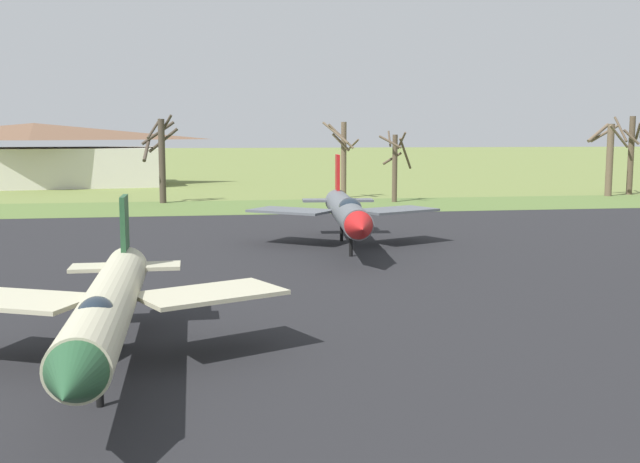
% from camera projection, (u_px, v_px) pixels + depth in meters
% --- Properties ---
extents(asphalt_apron, '(99.38, 59.66, 0.05)m').
position_uv_depth(asphalt_apron, '(401.00, 302.00, 27.24)').
color(asphalt_apron, black).
rests_on(asphalt_apron, ground).
extents(grass_verge_strip, '(159.38, 12.00, 0.06)m').
position_uv_depth(grass_verge_strip, '(284.00, 207.00, 62.30)').
color(grass_verge_strip, '#566F35').
rests_on(grass_verge_strip, ground).
extents(jet_fighter_front_right, '(10.45, 14.26, 4.75)m').
position_uv_depth(jet_fighter_front_right, '(347.00, 211.00, 39.22)').
color(jet_fighter_front_right, '#565B60').
rests_on(jet_fighter_front_right, ground).
extents(jet_fighter_rear_center, '(9.35, 13.00, 4.10)m').
position_uv_depth(jet_fighter_rear_center, '(108.00, 305.00, 18.64)').
color(jet_fighter_rear_center, '#B7B293').
rests_on(jet_fighter_rear_center, ground).
extents(bare_tree_far_left, '(3.18, 3.05, 7.56)m').
position_uv_depth(bare_tree_far_left, '(160.00, 155.00, 64.95)').
color(bare_tree_far_left, '#42382D').
rests_on(bare_tree_far_left, ground).
extents(bare_tree_left_of_center, '(3.38, 3.34, 7.02)m').
position_uv_depth(bare_tree_left_of_center, '(343.00, 156.00, 70.46)').
color(bare_tree_left_of_center, brown).
rests_on(bare_tree_left_of_center, ground).
extents(bare_tree_center, '(3.04, 2.47, 6.19)m').
position_uv_depth(bare_tree_center, '(395.00, 164.00, 65.82)').
color(bare_tree_center, brown).
rests_on(bare_tree_center, ground).
extents(bare_tree_right_of_center, '(3.41, 3.42, 6.92)m').
position_uv_depth(bare_tree_right_of_center, '(609.00, 155.00, 72.12)').
color(bare_tree_right_of_center, brown).
rests_on(bare_tree_right_of_center, ground).
extents(bare_tree_far_right, '(3.14, 3.06, 7.61)m').
position_uv_depth(bare_tree_far_right, '(632.00, 149.00, 74.39)').
color(bare_tree_far_right, brown).
rests_on(bare_tree_far_right, ground).
extents(visitor_building, '(30.02, 17.20, 7.10)m').
position_uv_depth(visitor_building, '(35.00, 156.00, 86.08)').
color(visitor_building, beige).
rests_on(visitor_building, ground).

